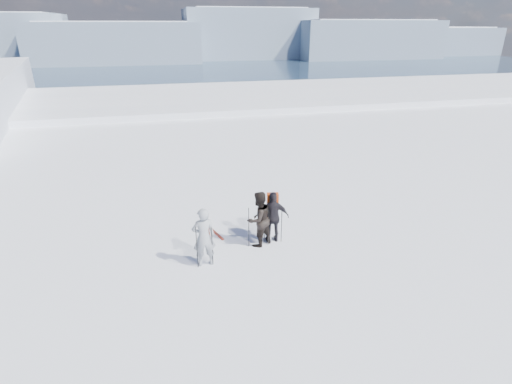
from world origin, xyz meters
TOP-DOWN VIEW (x-y plane):
  - lake_basin at (0.00, 30.00)m, footprint 820.00×820.00m
  - far_mountain_range at (29.60, 454.78)m, footprint 770.00×110.00m
  - skier_grey at (-3.81, 2.34)m, footprint 0.69×0.47m
  - skier_dark at (-1.99, 3.10)m, footprint 1.11×1.03m
  - skier_pack at (-1.48, 3.23)m, footprint 1.06×0.57m
  - backpack at (-1.44, 3.48)m, footprint 0.39×0.26m
  - ski_poles at (-2.48, 2.81)m, footprint 2.81×0.96m
  - skis_loose at (-3.41, 4.44)m, footprint 0.63×1.70m

SIDE VIEW (x-z plane):
  - far_mountain_range at x=29.60m, z-range -33.69..19.31m
  - lake_basin at x=0.00m, z-range -42.31..29.31m
  - skis_loose at x=-3.41m, z-range 0.00..0.03m
  - ski_poles at x=-2.48m, z-range -0.05..1.31m
  - skier_pack at x=-1.48m, z-range 0.00..1.71m
  - skier_dark at x=-1.99m, z-range 0.00..1.82m
  - skier_grey at x=-3.81m, z-range 0.00..1.82m
  - backpack at x=-1.44m, z-range 1.71..2.22m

